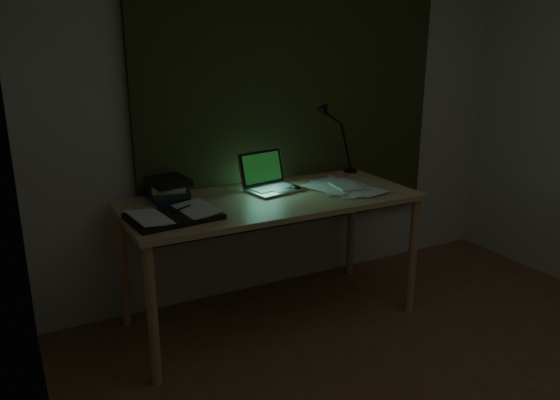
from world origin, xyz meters
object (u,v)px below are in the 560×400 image
at_px(open_textbook, 174,215).
at_px(book_stack, 169,189).
at_px(desk, 271,260).
at_px(laptop, 275,173).
at_px(desk_lamp, 352,139).
at_px(loose_papers, 338,188).

xyz_separation_m(open_textbook, book_stack, (0.08, 0.36, 0.05)).
xyz_separation_m(desk, open_textbook, (-0.63, -0.12, 0.42)).
bearing_deg(laptop, desk, -139.11).
relative_size(desk, desk_lamp, 3.68).
bearing_deg(loose_papers, book_stack, 164.96).
bearing_deg(desk, open_textbook, -169.65).
height_order(book_stack, loose_papers, book_stack).
bearing_deg(desk_lamp, book_stack, -163.02).
height_order(desk, book_stack, book_stack).
xyz_separation_m(book_stack, loose_papers, (1.01, -0.27, -0.06)).
bearing_deg(desk_lamp, loose_papers, -120.50).
distance_m(loose_papers, desk_lamp, 0.53).
height_order(open_textbook, desk_lamp, desk_lamp).
bearing_deg(laptop, desk_lamp, 3.97).
xyz_separation_m(open_textbook, loose_papers, (1.09, 0.09, -0.01)).
distance_m(laptop, open_textbook, 0.76).
height_order(laptop, loose_papers, laptop).
bearing_deg(desk, book_stack, 156.30).
xyz_separation_m(laptop, loose_papers, (0.37, -0.14, -0.11)).
relative_size(desk, book_stack, 7.07).
bearing_deg(open_textbook, laptop, 11.76).
bearing_deg(laptop, book_stack, 157.36).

